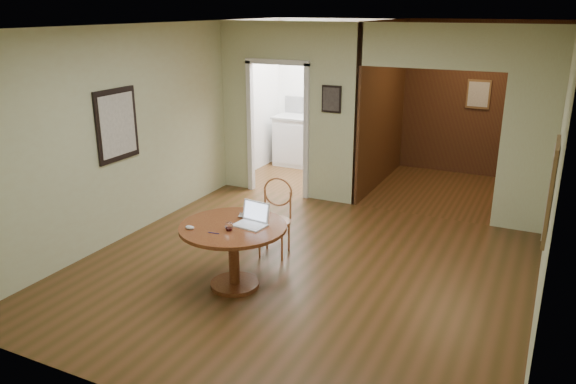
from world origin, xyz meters
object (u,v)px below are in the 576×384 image
at_px(closed_laptop, 253,218).
at_px(open_laptop, 253,219).
at_px(chair, 276,213).
at_px(dining_table, 233,242).

bearing_deg(closed_laptop, open_laptop, -82.73).
relative_size(chair, closed_laptop, 2.90).
distance_m(dining_table, open_laptop, 0.33).
xyz_separation_m(dining_table, open_laptop, (0.17, 0.13, 0.25)).
xyz_separation_m(open_laptop, closed_laptop, (-0.08, 0.14, -0.05)).
xyz_separation_m(dining_table, chair, (-0.00, 0.98, -0.00)).
height_order(dining_table, closed_laptop, closed_laptop).
relative_size(open_laptop, closed_laptop, 1.07).
bearing_deg(dining_table, chair, 90.01).
xyz_separation_m(dining_table, closed_laptop, (0.09, 0.27, 0.20)).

